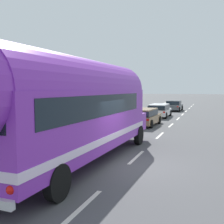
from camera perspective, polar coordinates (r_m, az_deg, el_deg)
name	(u,v)px	position (r m, az deg, el deg)	size (l,w,h in m)	color
ground_plane	(128,165)	(10.69, 3.32, -11.10)	(300.00, 300.00, 0.00)	#4C4C4F
lane_markings	(141,123)	(23.39, 6.12, -2.35)	(3.81, 80.00, 0.01)	silver
sidewalk_slab	(107,125)	(21.45, -1.04, -2.79)	(2.00, 90.00, 0.15)	#ADA89E
painted_bus	(73,106)	(10.21, -8.11, 1.24)	(2.81, 12.39, 4.12)	purple
car_lead	(144,116)	(21.85, 6.68, -0.79)	(2.13, 4.41, 1.37)	olive
car_second	(159,109)	(28.66, 9.94, 0.52)	(1.97, 4.51, 1.37)	white
car_third	(174,105)	(37.37, 12.87, 1.38)	(2.09, 4.40, 1.37)	#474C51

